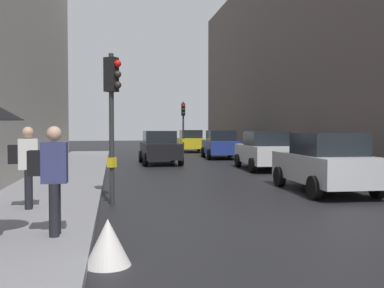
# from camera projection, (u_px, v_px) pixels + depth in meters

# --- Properties ---
(ground_plane) EXTENTS (120.00, 120.00, 0.00)m
(ground_plane) POSITION_uv_depth(u_px,v_px,m) (337.00, 225.00, 8.52)
(ground_plane) COLOR black
(sidewalk_kerb) EXTENTS (2.78, 40.00, 0.16)m
(sidewalk_kerb) POSITION_uv_depth(u_px,v_px,m) (57.00, 187.00, 13.34)
(sidewalk_kerb) COLOR gray
(sidewalk_kerb) RESTS_ON ground
(building_facade_right) EXTENTS (12.00, 34.10, 12.10)m
(building_facade_right) POSITION_uv_depth(u_px,v_px,m) (367.00, 59.00, 26.05)
(building_facade_right) COLOR #5B514C
(building_facade_right) RESTS_ON ground
(traffic_light_near_right) EXTENTS (0.44, 0.39, 3.73)m
(traffic_light_near_right) POSITION_uv_depth(u_px,v_px,m) (112.00, 101.00, 10.70)
(traffic_light_near_right) COLOR #2D2D2D
(traffic_light_near_right) RESTS_ON ground
(traffic_light_far_median) EXTENTS (0.25, 0.43, 3.71)m
(traffic_light_far_median) POSITION_uv_depth(u_px,v_px,m) (183.00, 119.00, 29.89)
(traffic_light_far_median) COLOR #2D2D2D
(traffic_light_far_median) RESTS_ON ground
(car_blue_van) EXTENTS (2.25, 4.31, 1.76)m
(car_blue_van) POSITION_uv_depth(u_px,v_px,m) (220.00, 144.00, 27.39)
(car_blue_van) COLOR navy
(car_blue_van) RESTS_ON ground
(car_silver_hatchback) EXTENTS (2.13, 4.26, 1.76)m
(car_silver_hatchback) POSITION_uv_depth(u_px,v_px,m) (325.00, 163.00, 12.89)
(car_silver_hatchback) COLOR #BCBCC1
(car_silver_hatchback) RESTS_ON ground
(car_yellow_taxi) EXTENTS (2.16, 4.27, 1.76)m
(car_yellow_taxi) POSITION_uv_depth(u_px,v_px,m) (190.00, 141.00, 34.88)
(car_yellow_taxi) COLOR yellow
(car_yellow_taxi) RESTS_ON ground
(car_white_compact) EXTENTS (2.20, 4.29, 1.76)m
(car_white_compact) POSITION_uv_depth(u_px,v_px,m) (264.00, 151.00, 19.82)
(car_white_compact) COLOR silver
(car_white_compact) RESTS_ON ground
(car_dark_suv) EXTENTS (2.08, 4.23, 1.76)m
(car_dark_suv) POSITION_uv_depth(u_px,v_px,m) (160.00, 147.00, 23.18)
(car_dark_suv) COLOR black
(car_dark_suv) RESTS_ON ground
(pedestrian_with_black_backpack) EXTENTS (0.63, 0.37, 1.77)m
(pedestrian_with_black_backpack) POSITION_uv_depth(u_px,v_px,m) (26.00, 162.00, 9.36)
(pedestrian_with_black_backpack) COLOR black
(pedestrian_with_black_backpack) RESTS_ON sidewalk_kerb
(pedestrian_with_grey_backpack) EXTENTS (0.60, 0.36, 1.77)m
(pedestrian_with_grey_backpack) POSITION_uv_depth(u_px,v_px,m) (52.00, 174.00, 7.01)
(pedestrian_with_grey_backpack) COLOR black
(pedestrian_with_grey_backpack) RESTS_ON sidewalk_kerb
(warning_sign_triangle) EXTENTS (0.64, 0.64, 0.65)m
(warning_sign_triangle) POSITION_uv_depth(u_px,v_px,m) (108.00, 242.00, 5.99)
(warning_sign_triangle) COLOR silver
(warning_sign_triangle) RESTS_ON ground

